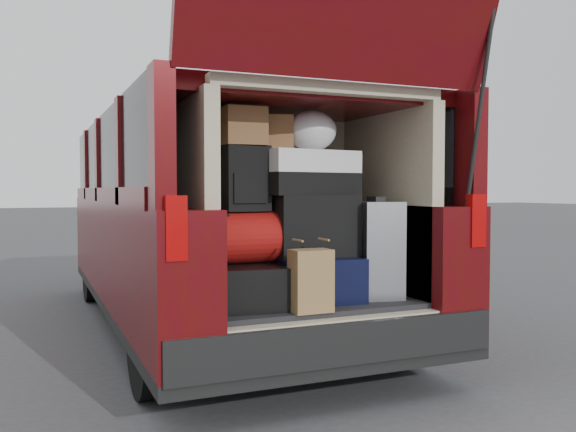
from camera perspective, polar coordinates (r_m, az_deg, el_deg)
name	(u,v)px	position (r m, az deg, el deg)	size (l,w,h in m)	color
ground	(314,400)	(3.62, 2.42, -16.78)	(80.00, 80.00, 0.00)	#37373A
minivan	(219,223)	(5.17, -6.46, -0.69)	(1.90, 5.35, 2.77)	black
load_floor	(294,341)	(3.79, 0.60, -11.59)	(1.24, 1.05, 0.55)	black
black_hardshell	(241,284)	(3.43, -4.46, -6.40)	(0.42, 0.58, 0.23)	black
navy_hardshell	(310,277)	(3.64, 2.09, -5.70)	(0.48, 0.59, 0.26)	black
silver_roller	(376,249)	(3.73, 8.20, -3.06)	(0.24, 0.38, 0.57)	silver
kraft_bag	(311,281)	(3.23, 2.15, -6.07)	(0.21, 0.14, 0.33)	#976D44
red_duffel	(252,237)	(3.44, -3.42, -1.97)	(0.45, 0.29, 0.29)	#9D100E
black_soft_case	(313,225)	(3.58, 2.32, -0.89)	(0.50, 0.30, 0.36)	black
backpack	(245,178)	(3.43, -4.03, 3.53)	(0.26, 0.16, 0.37)	black
twotone_duffel	(307,173)	(3.60, 1.83, 4.05)	(0.58, 0.30, 0.26)	white
grocery_sack_lower	(243,127)	(3.45, -4.22, 8.35)	(0.23, 0.19, 0.21)	brown
grocery_sack_upper	(273,133)	(3.62, -1.37, 7.74)	(0.21, 0.17, 0.21)	brown
plastic_bag_center	(311,131)	(3.67, 2.19, 7.97)	(0.30, 0.28, 0.24)	white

